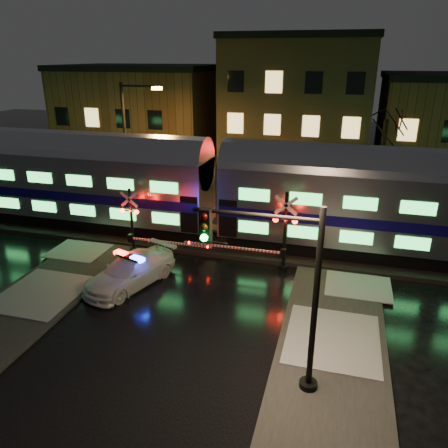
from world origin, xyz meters
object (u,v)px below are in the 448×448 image
(crossing_signal_right, at_px, (277,240))
(streetlight, at_px, (129,140))
(police_car, at_px, (130,271))
(traffic_light, at_px, (282,296))
(crossing_signal_left, at_px, (138,228))

(crossing_signal_right, bearing_deg, streetlight, 149.15)
(streetlight, bearing_deg, police_car, -64.58)
(traffic_light, height_order, streetlight, streetlight)
(police_car, relative_size, streetlight, 0.61)
(crossing_signal_right, bearing_deg, traffic_light, -80.50)
(crossing_signal_left, xyz_separation_m, traffic_light, (9.00, -8.22, 1.87))
(police_car, height_order, traffic_light, traffic_light)
(police_car, relative_size, crossing_signal_right, 0.90)
(police_car, distance_m, crossing_signal_left, 3.58)
(police_car, distance_m, streetlight, 11.87)
(crossing_signal_left, distance_m, traffic_light, 12.33)
(police_car, relative_size, crossing_signal_left, 1.02)
(crossing_signal_right, height_order, crossing_signal_left, crossing_signal_right)
(crossing_signal_right, height_order, streetlight, streetlight)
(police_car, xyz_separation_m, streetlight, (-4.75, 10.00, 4.28))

